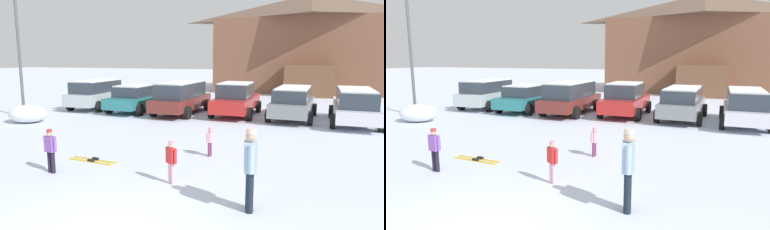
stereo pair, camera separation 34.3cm
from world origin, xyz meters
TOP-DOWN VIEW (x-y plane):
  - ski_lodge at (2.50, 28.43)m, footprint 16.49×10.46m
  - parked_silver_wagon at (-8.96, 12.93)m, footprint 2.20×4.17m
  - parked_teal_hatchback at (-6.22, 12.63)m, footprint 2.22×4.14m
  - parked_maroon_van at (-3.52, 12.78)m, footprint 2.20×4.79m
  - parked_red_sedan at (-0.64, 13.23)m, footprint 2.14×4.41m
  - parked_grey_wagon at (2.21, 13.13)m, footprint 2.28×4.62m
  - parked_white_suv at (4.93, 12.66)m, footprint 2.14×4.76m
  - skier_child_in_pink_snowsuit at (0.23, 5.56)m, footprint 0.18×0.32m
  - skier_child_in_red_jacket at (0.02, 3.03)m, footprint 0.34×0.26m
  - skier_adult_in_blue_parka at (2.05, 2.19)m, footprint 0.32×0.61m
  - skier_child_in_purple_jacket at (-3.26, 2.70)m, footprint 0.43×0.20m
  - pair_of_skis at (-2.88, 3.93)m, footprint 1.56×0.41m
  - lamp_post at (-10.74, 9.15)m, footprint 0.44×0.24m
  - plowed_snow_pile at (-9.38, 8.05)m, footprint 1.84×1.47m

SIDE VIEW (x-z plane):
  - pair_of_skis at x=-2.88m, z-range -0.02..0.06m
  - plowed_snow_pile at x=-9.38m, z-range 0.00..0.81m
  - skier_child_in_pink_snowsuit at x=0.23m, z-range 0.06..0.95m
  - skier_child_in_red_jacket at x=0.02m, z-range 0.07..1.12m
  - skier_child_in_purple_jacket at x=-3.26m, z-range 0.08..1.24m
  - parked_teal_hatchback at x=-6.22m, z-range 0.02..1.52m
  - parked_grey_wagon at x=2.21m, z-range 0.07..1.65m
  - parked_red_sedan at x=-0.64m, z-range 0.00..1.73m
  - parked_white_suv at x=4.93m, z-range 0.07..1.69m
  - parked_silver_wagon at x=-8.96m, z-range 0.06..1.75m
  - parked_maroon_van at x=-3.52m, z-range 0.06..1.78m
  - skier_adult_in_blue_parka at x=2.05m, z-range 0.11..1.78m
  - lamp_post at x=-10.74m, z-range 0.35..6.56m
  - ski_lodge at x=2.50m, z-range 0.05..8.47m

